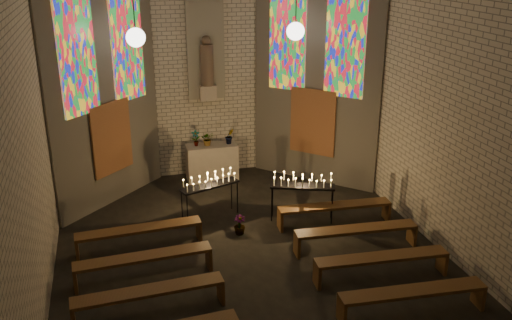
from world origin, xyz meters
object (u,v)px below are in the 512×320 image
(aisle_flower_pot, at_px, (240,225))
(votive_stand_right, at_px, (302,183))
(altar, at_px, (212,162))
(votive_stand_left, at_px, (210,183))

(aisle_flower_pot, bearing_deg, votive_stand_right, 11.52)
(altar, distance_m, aisle_flower_pot, 3.39)
(votive_stand_left, distance_m, votive_stand_right, 2.18)
(altar, distance_m, votive_stand_right, 3.47)
(altar, bearing_deg, votive_stand_right, -62.54)
(altar, xyz_separation_m, aisle_flower_pot, (-0.01, -3.38, -0.27))
(aisle_flower_pot, bearing_deg, altar, 89.81)
(altar, height_order, votive_stand_right, votive_stand_right)
(altar, height_order, votive_stand_left, votive_stand_left)
(aisle_flower_pot, relative_size, votive_stand_right, 0.30)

